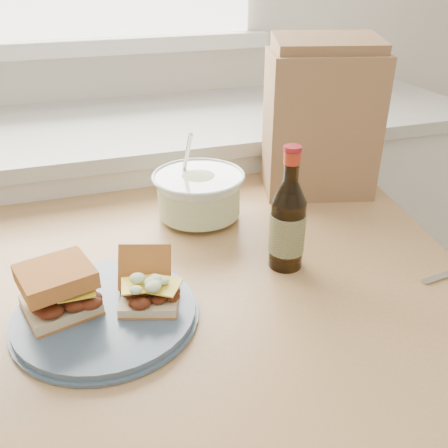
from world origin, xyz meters
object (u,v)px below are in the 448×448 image
object	(u,v)px
dining_table	(213,325)
plate	(106,314)
beer_bottle	(288,223)
coleslaw_bowl	(199,197)
paper_bag	(321,124)

from	to	relation	value
dining_table	plate	distance (m)	0.26
beer_bottle	dining_table	bearing A→B (deg)	158.60
plate	coleslaw_bowl	world-z (taller)	coleslaw_bowl
coleslaw_bowl	paper_bag	distance (m)	0.37
dining_table	plate	size ratio (longest dim) A/B	3.73
plate	paper_bag	distance (m)	0.72
plate	coleslaw_bowl	xyz separation A→B (m)	(0.26, 0.31, 0.05)
paper_bag	coleslaw_bowl	bearing A→B (deg)	-154.14
plate	paper_bag	size ratio (longest dim) A/B	0.88
beer_bottle	paper_bag	distance (m)	0.40
coleslaw_bowl	beer_bottle	size ratio (longest dim) A/B	0.85
plate	beer_bottle	world-z (taller)	beer_bottle
paper_bag	plate	bearing A→B (deg)	-132.79
beer_bottle	paper_bag	world-z (taller)	paper_bag
plate	coleslaw_bowl	bearing A→B (deg)	50.63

